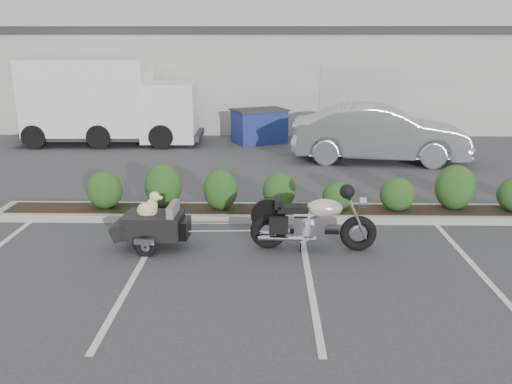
{
  "coord_description": "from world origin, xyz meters",
  "views": [
    {
      "loc": [
        0.54,
        -8.45,
        3.52
      ],
      "look_at": [
        0.34,
        1.39,
        0.75
      ],
      "focal_mm": 38.0,
      "sensor_mm": 36.0,
      "label": 1
    }
  ],
  "objects_px": {
    "sedan": "(379,133)",
    "dumpster": "(259,126)",
    "motorcycle": "(313,222)",
    "pet_trailer": "(153,224)",
    "delivery_truck": "(109,104)"
  },
  "relations": [
    {
      "from": "dumpster",
      "to": "motorcycle",
      "type": "bearing_deg",
      "value": -108.71
    },
    {
      "from": "sedan",
      "to": "dumpster",
      "type": "bearing_deg",
      "value": 57.75
    },
    {
      "from": "motorcycle",
      "to": "sedan",
      "type": "relative_size",
      "value": 0.43
    },
    {
      "from": "pet_trailer",
      "to": "sedan",
      "type": "relative_size",
      "value": 0.34
    },
    {
      "from": "sedan",
      "to": "dumpster",
      "type": "xyz_separation_m",
      "value": [
        -3.61,
        2.97,
        -0.24
      ]
    },
    {
      "from": "dumpster",
      "to": "pet_trailer",
      "type": "bearing_deg",
      "value": -124.36
    },
    {
      "from": "motorcycle",
      "to": "pet_trailer",
      "type": "xyz_separation_m",
      "value": [
        -2.78,
        0.02,
        -0.06
      ]
    },
    {
      "from": "sedan",
      "to": "pet_trailer",
      "type": "bearing_deg",
      "value": 150.52
    },
    {
      "from": "sedan",
      "to": "dumpster",
      "type": "height_order",
      "value": "sedan"
    },
    {
      "from": "pet_trailer",
      "to": "dumpster",
      "type": "distance_m",
      "value": 10.25
    },
    {
      "from": "sedan",
      "to": "delivery_truck",
      "type": "distance_m",
      "value": 9.23
    },
    {
      "from": "pet_trailer",
      "to": "sedan",
      "type": "xyz_separation_m",
      "value": [
        5.32,
        7.13,
        0.4
      ]
    },
    {
      "from": "motorcycle",
      "to": "delivery_truck",
      "type": "bearing_deg",
      "value": 125.1
    },
    {
      "from": "pet_trailer",
      "to": "dumpster",
      "type": "bearing_deg",
      "value": 83.15
    },
    {
      "from": "sedan",
      "to": "motorcycle",
      "type": "bearing_deg",
      "value": 167.71
    }
  ]
}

